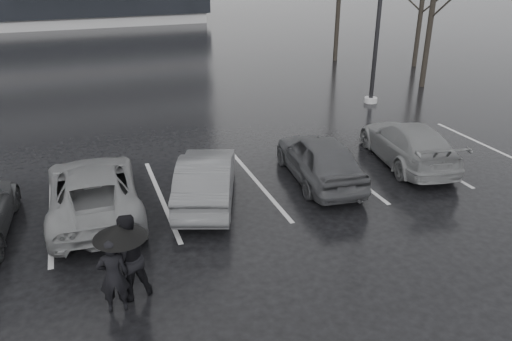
{
  "coord_description": "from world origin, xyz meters",
  "views": [
    {
      "loc": [
        -3.96,
        -9.73,
        6.22
      ],
      "look_at": [
        0.0,
        1.0,
        1.1
      ],
      "focal_mm": 35.0,
      "sensor_mm": 36.0,
      "label": 1
    }
  ],
  "objects": [
    {
      "name": "stall_stripes",
      "position": [
        -0.8,
        2.5,
        0.0
      ],
      "size": [
        19.72,
        5.0,
        0.0
      ],
      "color": "#B6B6B9",
      "rests_on": "ground"
    },
    {
      "name": "ground",
      "position": [
        0.0,
        0.0,
        0.0
      ],
      "size": [
        160.0,
        160.0,
        0.0
      ],
      "primitive_type": "plane",
      "color": "black",
      "rests_on": "ground"
    },
    {
      "name": "car_west_b",
      "position": [
        -3.91,
        2.23,
        0.65
      ],
      "size": [
        2.26,
        4.73,
        1.3
      ],
      "primitive_type": "imported",
      "rotation": [
        0.0,
        0.0,
        3.12
      ],
      "color": "#4E4F51",
      "rests_on": "ground"
    },
    {
      "name": "tree_ne",
      "position": [
        14.5,
        14.0,
        3.5
      ],
      "size": [
        0.26,
        0.26,
        7.0
      ],
      "primitive_type": "cylinder",
      "color": "black",
      "rests_on": "ground"
    },
    {
      "name": "pedestrian_left",
      "position": [
        -3.8,
        -1.79,
        0.76
      ],
      "size": [
        0.58,
        0.4,
        1.51
      ],
      "primitive_type": "imported",
      "rotation": [
        0.0,
        0.0,
        3.07
      ],
      "color": "black",
      "rests_on": "ground"
    },
    {
      "name": "pedestrian_right",
      "position": [
        -3.5,
        -1.47,
        0.88
      ],
      "size": [
        1.0,
        0.86,
        1.77
      ],
      "primitive_type": "imported",
      "rotation": [
        0.0,
        0.0,
        3.38
      ],
      "color": "black",
      "rests_on": "ground"
    },
    {
      "name": "car_main",
      "position": [
        2.34,
        2.05,
        0.69
      ],
      "size": [
        2.03,
        4.19,
        1.38
      ],
      "primitive_type": "imported",
      "rotation": [
        0.0,
        0.0,
        3.04
      ],
      "color": "black",
      "rests_on": "ground"
    },
    {
      "name": "car_east",
      "position": [
        5.54,
        2.29,
        0.64
      ],
      "size": [
        2.58,
        4.69,
        1.29
      ],
      "primitive_type": "imported",
      "rotation": [
        0.0,
        0.0,
        2.96
      ],
      "color": "#4E4F51",
      "rests_on": "ground"
    },
    {
      "name": "umbrella",
      "position": [
        -3.58,
        -1.59,
        1.53
      ],
      "size": [
        0.99,
        0.99,
        1.68
      ],
      "color": "black",
      "rests_on": "ground"
    },
    {
      "name": "tree_east",
      "position": [
        12.0,
        10.0,
        4.0
      ],
      "size": [
        0.26,
        0.26,
        8.0
      ],
      "primitive_type": "cylinder",
      "color": "black",
      "rests_on": "ground"
    },
    {
      "name": "car_west_a",
      "position": [
        -1.06,
        1.92,
        0.65
      ],
      "size": [
        2.64,
        4.2,
        1.31
      ],
      "primitive_type": "imported",
      "rotation": [
        0.0,
        0.0,
        2.8
      ],
      "color": "#313134",
      "rests_on": "ground"
    }
  ]
}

